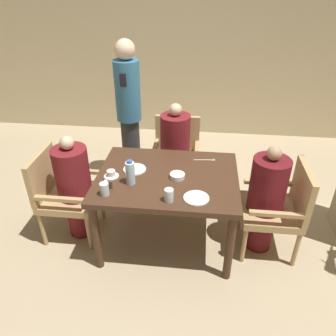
# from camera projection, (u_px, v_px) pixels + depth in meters

# --- Properties ---
(ground_plane) EXTENTS (16.00, 16.00, 0.00)m
(ground_plane) POSITION_uv_depth(u_px,v_px,m) (167.00, 237.00, 3.28)
(ground_plane) COLOR tan
(wall_back) EXTENTS (8.00, 0.06, 2.80)m
(wall_back) POSITION_uv_depth(u_px,v_px,m) (187.00, 42.00, 4.75)
(wall_back) COLOR #C6B289
(wall_back) RESTS_ON ground_plane
(dining_table) EXTENTS (1.25, 0.97, 0.74)m
(dining_table) POSITION_uv_depth(u_px,v_px,m) (167.00, 184.00, 2.95)
(dining_table) COLOR #422819
(dining_table) RESTS_ON ground_plane
(chair_left_side) EXTENTS (0.52, 0.52, 0.88)m
(chair_left_side) POSITION_uv_depth(u_px,v_px,m) (62.00, 191.00, 3.12)
(chair_left_side) COLOR tan
(chair_left_side) RESTS_ON ground_plane
(diner_in_left_chair) EXTENTS (0.32, 0.32, 1.07)m
(diner_in_left_chair) POSITION_uv_depth(u_px,v_px,m) (75.00, 186.00, 3.08)
(diner_in_left_chair) COLOR maroon
(diner_in_left_chair) RESTS_ON ground_plane
(chair_far_side) EXTENTS (0.52, 0.52, 0.88)m
(chair_far_side) POSITION_uv_depth(u_px,v_px,m) (176.00, 153.00, 3.77)
(chair_far_side) COLOR tan
(chair_far_side) RESTS_ON ground_plane
(diner_in_far_chair) EXTENTS (0.32, 0.32, 1.13)m
(diner_in_far_chair) POSITION_uv_depth(u_px,v_px,m) (175.00, 151.00, 3.61)
(diner_in_far_chair) COLOR maroon
(diner_in_far_chair) RESTS_ON ground_plane
(chair_right_side) EXTENTS (0.52, 0.52, 0.88)m
(chair_right_side) POSITION_uv_depth(u_px,v_px,m) (280.00, 206.00, 2.93)
(chair_right_side) COLOR tan
(chair_right_side) RESTS_ON ground_plane
(diner_in_right_chair) EXTENTS (0.32, 0.32, 1.08)m
(diner_in_right_chair) POSITION_uv_depth(u_px,v_px,m) (266.00, 199.00, 2.91)
(diner_in_right_chair) COLOR #5B1419
(diner_in_right_chair) RESTS_ON ground_plane
(standing_host) EXTENTS (0.29, 0.32, 1.69)m
(standing_host) POSITION_uv_depth(u_px,v_px,m) (129.00, 110.00, 3.79)
(standing_host) COLOR #2D2D33
(standing_host) RESTS_ON ground_plane
(plate_main_left) EXTENTS (0.21, 0.21, 0.01)m
(plate_main_left) POSITION_uv_depth(u_px,v_px,m) (135.00, 169.00, 2.98)
(plate_main_left) COLOR white
(plate_main_left) RESTS_ON dining_table
(plate_main_right) EXTENTS (0.21, 0.21, 0.01)m
(plate_main_right) POSITION_uv_depth(u_px,v_px,m) (196.00, 198.00, 2.60)
(plate_main_right) COLOR white
(plate_main_right) RESTS_ON dining_table
(teacup_with_saucer) EXTENTS (0.13, 0.13, 0.06)m
(teacup_with_saucer) POSITION_uv_depth(u_px,v_px,m) (111.00, 174.00, 2.87)
(teacup_with_saucer) COLOR white
(teacup_with_saucer) RESTS_ON dining_table
(bowl_small) EXTENTS (0.13, 0.13, 0.04)m
(bowl_small) POSITION_uv_depth(u_px,v_px,m) (177.00, 176.00, 2.86)
(bowl_small) COLOR white
(bowl_small) RESTS_ON dining_table
(water_bottle) EXTENTS (0.08, 0.08, 0.22)m
(water_bottle) POSITION_uv_depth(u_px,v_px,m) (130.00, 173.00, 2.74)
(water_bottle) COLOR silver
(water_bottle) RESTS_ON dining_table
(glass_tall_near) EXTENTS (0.07, 0.07, 0.11)m
(glass_tall_near) POSITION_uv_depth(u_px,v_px,m) (169.00, 195.00, 2.56)
(glass_tall_near) COLOR silver
(glass_tall_near) RESTS_ON dining_table
(glass_tall_mid) EXTENTS (0.07, 0.07, 0.11)m
(glass_tall_mid) POSITION_uv_depth(u_px,v_px,m) (104.00, 189.00, 2.63)
(glass_tall_mid) COLOR silver
(glass_tall_mid) RESTS_ON dining_table
(salt_shaker) EXTENTS (0.03, 0.03, 0.08)m
(salt_shaker) POSITION_uv_depth(u_px,v_px,m) (106.00, 184.00, 2.72)
(salt_shaker) COLOR white
(salt_shaker) RESTS_ON dining_table
(pepper_shaker) EXTENTS (0.03, 0.03, 0.07)m
(pepper_shaker) POSITION_uv_depth(u_px,v_px,m) (111.00, 185.00, 2.71)
(pepper_shaker) COLOR #4C3D2D
(pepper_shaker) RESTS_ON dining_table
(fork_beside_plate) EXTENTS (0.20, 0.04, 0.00)m
(fork_beside_plate) POSITION_uv_depth(u_px,v_px,m) (207.00, 160.00, 3.13)
(fork_beside_plate) COLOR silver
(fork_beside_plate) RESTS_ON dining_table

